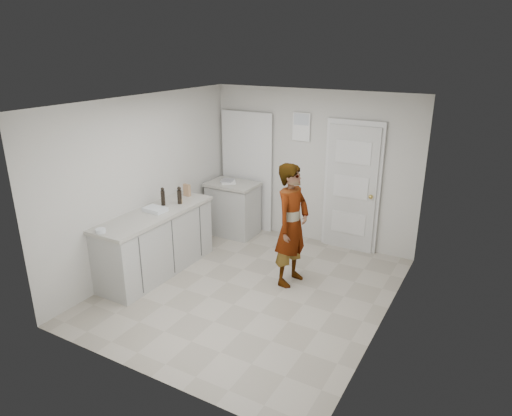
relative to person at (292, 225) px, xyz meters
The scene contains 12 objects.
ground 1.04m from the person, 128.03° to the right, with size 4.00×4.00×0.00m, color gray.
room_shell 1.59m from the person, 110.12° to the left, with size 4.00×4.00×4.00m.
main_counter 1.98m from the person, 159.74° to the right, with size 0.64×1.96×0.93m.
side_counter 1.99m from the person, 146.31° to the left, with size 0.84×0.61×0.93m.
person is the anchor object (origin of this frame).
cake_mix_box 1.87m from the person, behind, with size 0.11×0.05×0.18m, color #976E4B.
spice_jar 1.73m from the person, behind, with size 0.05×0.05×0.08m, color tan.
oil_cruet_a 1.75m from the person, behind, with size 0.07×0.07×0.26m.
oil_cruet_b 1.94m from the person, 168.47° to the right, with size 0.06×0.06×0.27m.
baking_dish 1.93m from the person, 160.58° to the right, with size 0.31×0.23×0.05m.
egg_bowl 2.47m from the person, 140.38° to the right, with size 0.13×0.13×0.05m.
papers 2.01m from the person, 147.69° to the left, with size 0.24×0.30×0.01m, color white.
Camera 1 is at (2.74, -4.73, 3.13)m, focal length 32.00 mm.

